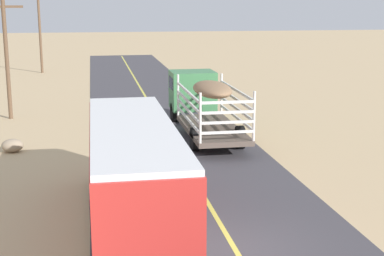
# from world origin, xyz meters

# --- Properties ---
(ground_plane) EXTENTS (240.00, 240.00, 0.00)m
(ground_plane) POSITION_xyz_m (0.00, 0.00, 0.00)
(ground_plane) COLOR tan
(road_surface) EXTENTS (8.00, 120.00, 0.02)m
(road_surface) POSITION_xyz_m (0.00, 0.00, 0.01)
(road_surface) COLOR #423F44
(road_surface) RESTS_ON ground
(road_centre_line) EXTENTS (0.16, 117.60, 0.00)m
(road_centre_line) POSITION_xyz_m (0.00, 0.00, 0.02)
(road_centre_line) COLOR #D8CC4C
(road_centre_line) RESTS_ON road_surface
(livestock_truck) EXTENTS (2.53, 9.70, 3.02)m
(livestock_truck) POSITION_xyz_m (1.90, 15.31, 1.79)
(livestock_truck) COLOR #3F7F4C
(livestock_truck) RESTS_ON road_surface
(bus) EXTENTS (2.54, 10.00, 3.21)m
(bus) POSITION_xyz_m (-2.65, 2.21, 1.75)
(bus) COLOR red
(bus) RESTS_ON road_surface
(power_pole_mid) EXTENTS (2.20, 0.24, 7.14)m
(power_pole_mid) POSITION_xyz_m (-8.65, 20.06, 3.85)
(power_pole_mid) COLOR brown
(power_pole_mid) RESTS_ON ground
(power_pole_far) EXTENTS (2.20, 0.24, 8.81)m
(power_pole_far) POSITION_xyz_m (-8.65, 42.80, 4.70)
(power_pole_far) COLOR brown
(power_pole_far) RESTS_ON ground
(boulder_near_shoulder) EXTENTS (0.99, 0.79, 0.62)m
(boulder_near_shoulder) POSITION_xyz_m (-7.53, 12.07, 0.31)
(boulder_near_shoulder) COLOR gray
(boulder_near_shoulder) RESTS_ON ground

